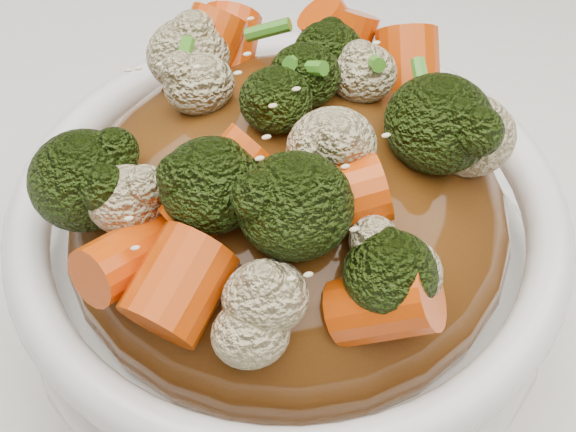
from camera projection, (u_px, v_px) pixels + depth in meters
name	position (u px, v px, depth m)	size (l,w,h in m)	color
tablecloth	(355.00, 326.00, 0.42)	(1.20, 0.80, 0.04)	white
bowl	(288.00, 267.00, 0.37)	(0.22, 0.22, 0.08)	white
sauce_base	(288.00, 221.00, 0.34)	(0.17, 0.17, 0.09)	#502B0D
carrots	(288.00, 102.00, 0.30)	(0.17, 0.17, 0.05)	#CF4406
broccoli	(288.00, 104.00, 0.30)	(0.17, 0.17, 0.04)	black
cauliflower	(288.00, 108.00, 0.30)	(0.17, 0.17, 0.04)	beige
scallions	(288.00, 99.00, 0.30)	(0.13, 0.13, 0.02)	#397E1D
sesame_seeds	(288.00, 99.00, 0.30)	(0.15, 0.15, 0.01)	beige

